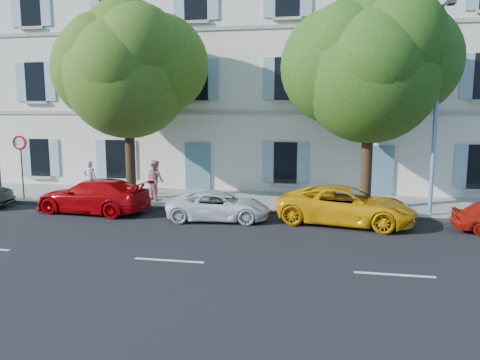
% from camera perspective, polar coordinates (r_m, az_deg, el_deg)
% --- Properties ---
extents(ground, '(90.00, 90.00, 0.00)m').
position_cam_1_polar(ground, '(16.99, -4.12, -5.59)').
color(ground, black).
extents(sidewalk, '(36.00, 4.50, 0.15)m').
position_cam_1_polar(sidewalk, '(21.20, -1.01, -2.51)').
color(sidewalk, '#A09E96').
rests_on(sidewalk, ground).
extents(kerb, '(36.00, 0.16, 0.16)m').
position_cam_1_polar(kerb, '(19.12, -2.35, -3.72)').
color(kerb, '#9E998E').
rests_on(kerb, ground).
extents(building, '(28.00, 7.00, 12.00)m').
position_cam_1_polar(building, '(26.52, 1.58, 12.58)').
color(building, silver).
rests_on(building, ground).
extents(car_red_coupe, '(4.90, 2.40, 1.37)m').
position_cam_1_polar(car_red_coupe, '(19.87, -17.49, -1.86)').
color(car_red_coupe, '#B10509').
rests_on(car_red_coupe, ground).
extents(car_white_coupe, '(4.05, 2.18, 1.08)m').
position_cam_1_polar(car_white_coupe, '(17.73, -2.61, -3.18)').
color(car_white_coupe, white).
rests_on(car_white_coupe, ground).
extents(car_yellow_supercar, '(5.29, 3.17, 1.38)m').
position_cam_1_polar(car_yellow_supercar, '(17.52, 12.80, -3.04)').
color(car_yellow_supercar, '#F4AB0A').
rests_on(car_yellow_supercar, ground).
extents(tree_left, '(5.47, 5.47, 8.48)m').
position_cam_1_polar(tree_left, '(21.36, -13.55, 12.25)').
color(tree_left, '#3A2819').
rests_on(tree_left, sidewalk).
extents(tree_right, '(5.45, 5.45, 8.39)m').
position_cam_1_polar(tree_right, '(19.26, 15.58, 12.39)').
color(tree_right, '#3A2819').
rests_on(tree_right, sidewalk).
extents(road_sign, '(0.66, 0.11, 2.85)m').
position_cam_1_polar(road_sign, '(23.32, -25.18, 2.98)').
color(road_sign, '#383A3D').
rests_on(road_sign, sidewalk).
extents(street_lamp, '(0.25, 1.64, 7.72)m').
position_cam_1_polar(street_lamp, '(18.78, 22.94, 9.05)').
color(street_lamp, '#7293BF').
rests_on(street_lamp, sidewalk).
extents(pedestrian_a, '(0.65, 0.46, 1.70)m').
position_cam_1_polar(pedestrian_a, '(22.41, -17.80, 0.09)').
color(pedestrian_a, silver).
rests_on(pedestrian_a, sidewalk).
extents(pedestrian_b, '(1.10, 1.08, 1.79)m').
position_cam_1_polar(pedestrian_b, '(21.15, -10.27, 0.00)').
color(pedestrian_b, '#D18694').
rests_on(pedestrian_b, sidewalk).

